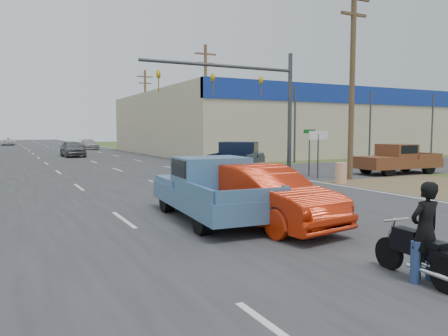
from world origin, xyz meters
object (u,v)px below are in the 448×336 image
blue_pickup (210,188)px  motorcycle (426,258)px  red_convertible (262,196)px  distant_car_white (8,141)px  rider (425,236)px  distant_car_silver (89,145)px  navy_pickup (239,158)px  brown_pickup (396,159)px  distant_car_grey (73,149)px

blue_pickup → motorcycle: bearing=-77.8°
red_convertible → distant_car_white: (-5.12, 74.93, -0.13)m
red_convertible → rider: (0.10, -4.94, -0.00)m
distant_car_silver → navy_pickup: bearing=-92.0°
motorcycle → blue_pickup: 6.53m
brown_pickup → distant_car_grey: size_ratio=1.15×
navy_pickup → distant_car_grey: 22.89m
brown_pickup → distant_car_white: 69.36m
rider → distant_car_grey: rider is taller
navy_pickup → distant_car_silver: size_ratio=1.23×
blue_pickup → distant_car_grey: bearing=92.7°
motorcycle → brown_pickup: size_ratio=0.36×
red_convertible → rider: bearing=-98.2°
distant_car_grey → distant_car_silver: 17.09m
red_convertible → rider: size_ratio=3.05×
rider → brown_pickup: size_ratio=0.30×
red_convertible → brown_pickup: size_ratio=0.91×
rider → distant_car_white: (-5.22, 79.87, -0.13)m
red_convertible → navy_pickup: 14.08m
distant_car_grey → distant_car_white: distant_car_grey is taller
motorcycle → navy_pickup: (6.18, 17.58, 0.52)m
distant_car_grey → rider: bearing=-92.9°
red_convertible → distant_car_grey: (0.00, 34.61, -0.01)m
navy_pickup → brown_pickup: (8.20, -4.20, -0.07)m
blue_pickup → distant_car_grey: blue_pickup is taller
rider → brown_pickup: bearing=-133.7°
distant_car_silver → distant_car_white: bearing=107.0°
red_convertible → brown_pickup: brown_pickup is taller
navy_pickup → brown_pickup: navy_pickup is taller
motorcycle → navy_pickup: size_ratio=0.34×
brown_pickup → distant_car_grey: (-14.48, 26.21, -0.09)m
distant_car_grey → distant_car_silver: size_ratio=1.01×
motorcycle → navy_pickup: 18.64m
navy_pickup → red_convertible: bearing=-74.8°
rider → blue_pickup: size_ratio=0.29×
distant_car_silver → distant_car_white: 25.64m
blue_pickup → distant_car_silver: (5.22, 49.65, -0.23)m
red_convertible → distant_car_silver: size_ratio=1.06×
navy_pickup → distant_car_white: 63.36m
rider → distant_car_grey: (-0.10, 39.55, -0.01)m
red_convertible → distant_car_grey: 34.61m
red_convertible → brown_pickup: 16.74m
red_convertible → distant_car_grey: size_ratio=1.05×
distant_car_grey → distant_car_silver: bearing=72.1°
motorcycle → brown_pickup: brown_pickup is taller
motorcycle → distant_car_white: (-5.22, 79.91, 0.24)m
distant_car_silver → red_convertible: bearing=-99.7°
blue_pickup → brown_pickup: (15.29, 6.92, -0.01)m
blue_pickup → distant_car_white: size_ratio=1.14×
motorcycle → blue_pickup: bearing=101.5°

